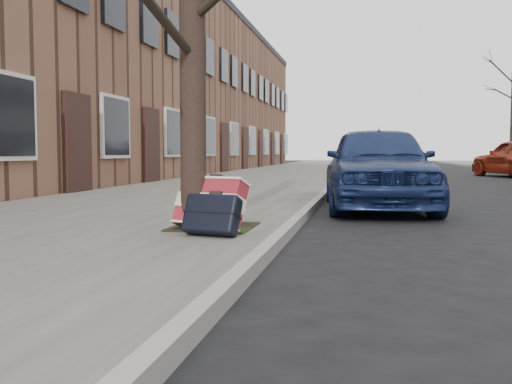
% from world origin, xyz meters
% --- Properties ---
extents(ground, '(120.00, 120.00, 0.00)m').
position_xyz_m(ground, '(0.00, 0.00, 0.00)').
color(ground, black).
rests_on(ground, ground).
extents(near_sidewalk, '(5.00, 70.00, 0.12)m').
position_xyz_m(near_sidewalk, '(-3.70, 15.00, 0.06)').
color(near_sidewalk, slate).
rests_on(near_sidewalk, ground).
extents(house_near, '(6.80, 40.00, 7.00)m').
position_xyz_m(house_near, '(-9.60, 16.00, 3.50)').
color(house_near, brown).
rests_on(house_near, ground).
extents(dirt_patch, '(0.85, 0.85, 0.02)m').
position_xyz_m(dirt_patch, '(-2.00, 1.20, 0.13)').
color(dirt_patch, black).
rests_on(dirt_patch, near_sidewalk).
extents(suitcase_red, '(0.79, 0.60, 0.55)m').
position_xyz_m(suitcase_red, '(-1.97, 0.98, 0.39)').
color(suitcase_red, maroon).
rests_on(suitcase_red, near_sidewalk).
extents(suitcase_navy, '(0.59, 0.42, 0.42)m').
position_xyz_m(suitcase_navy, '(-1.85, 0.60, 0.33)').
color(suitcase_navy, black).
rests_on(suitcase_navy, near_sidewalk).
extents(car_near_front, '(1.97, 4.17, 1.38)m').
position_xyz_m(car_near_front, '(-0.25, 4.82, 0.69)').
color(car_near_front, navy).
rests_on(car_near_front, ground).
extents(car_near_mid, '(2.66, 4.60, 1.43)m').
position_xyz_m(car_near_mid, '(-0.05, 16.48, 0.72)').
color(car_near_mid, '#A8ABB1').
rests_on(car_near_mid, ground).
extents(car_near_back, '(2.54, 5.22, 1.43)m').
position_xyz_m(car_near_back, '(-0.27, 21.90, 0.71)').
color(car_near_back, '#3F3E43').
rests_on(car_near_back, ground).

